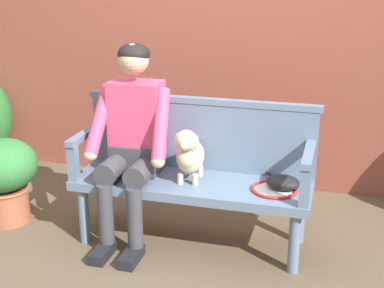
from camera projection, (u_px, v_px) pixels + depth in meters
name	position (u px, v px, depth m)	size (l,w,h in m)	color
ground_plane	(192.00, 241.00, 3.74)	(40.00, 40.00, 0.00)	brown
brick_garden_fence	(233.00, 36.00, 4.48)	(8.00, 0.30, 2.45)	brown
garden_bench	(192.00, 189.00, 3.61)	(1.56, 0.51, 0.45)	slate
bench_backrest	(201.00, 133.00, 3.71)	(1.60, 0.06, 0.50)	slate
bench_armrest_left_end	(81.00, 145.00, 3.63)	(0.06, 0.51, 0.28)	slate
bench_armrest_right_end	(307.00, 167.00, 3.26)	(0.06, 0.51, 0.28)	slate
person_seated	(133.00, 136.00, 3.59)	(0.56, 0.66, 1.32)	black
dog_on_bench	(189.00, 154.00, 3.51)	(0.19, 0.38, 0.38)	beige
tennis_racket	(274.00, 187.00, 3.45)	(0.36, 0.58, 0.03)	red
baseball_glove	(283.00, 182.00, 3.44)	(0.22, 0.17, 0.09)	black
potted_plant	(4.00, 174.00, 3.92)	(0.49, 0.49, 0.63)	#A85B3D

